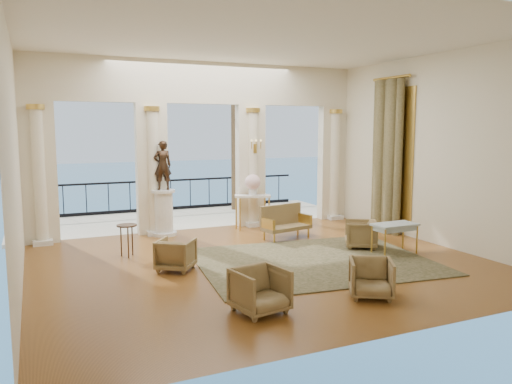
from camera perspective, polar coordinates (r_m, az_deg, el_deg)
name	(u,v)px	position (r m, az deg, el deg)	size (l,w,h in m)	color
floor	(263,263)	(10.38, 0.79, -8.13)	(9.00, 9.00, 0.00)	#4B2C10
room_walls	(290,122)	(9.00, 3.86, 8.01)	(9.00, 9.00, 9.00)	#EDE4C6
arcade	(203,135)	(13.56, -6.07, 6.53)	(9.00, 0.56, 4.50)	beige
terrace	(184,219)	(15.71, -8.19, -3.05)	(10.00, 3.60, 0.10)	#BBB299
balustrade	(171,198)	(17.16, -9.70, -0.65)	(9.00, 0.06, 1.03)	black
palm_tree	(234,88)	(16.91, -2.56, 11.84)	(2.00, 2.00, 4.50)	#4C3823
sea	(70,195)	(69.75, -20.51, -0.30)	(160.00, 160.00, 0.00)	#206997
curtain	(386,156)	(13.59, 14.68, 3.95)	(0.33, 1.40, 4.09)	brown
window_frame	(392,153)	(13.70, 15.30, 4.30)	(0.04, 1.60, 3.40)	gold
wall_sconce	(255,148)	(13.78, -0.08, 5.11)	(0.30, 0.11, 0.33)	gold
rug	(314,261)	(10.57, 6.59, -7.84)	(4.74, 3.69, 0.02)	#252D14
armchair_a	(260,288)	(7.64, 0.46, -10.95)	(0.73, 0.68, 0.75)	#4F4325
armchair_b	(371,276)	(8.52, 13.03, -9.37)	(0.68, 0.64, 0.70)	#4F4325
armchair_c	(361,233)	(11.83, 11.88, -4.58)	(0.69, 0.65, 0.71)	#4F4325
armchair_d	(176,253)	(9.94, -9.15, -6.88)	(0.67, 0.62, 0.69)	#4F4325
settee	(284,222)	(12.59, 3.26, -3.43)	(1.35, 0.78, 0.84)	#4F4325
game_table	(395,227)	(11.44, 15.58, -3.84)	(0.99, 0.55, 0.67)	#A0B8C7
pedestal	(164,213)	(13.11, -10.50, -2.43)	(0.65, 0.65, 1.19)	silver
statue	(163,165)	(12.96, -10.63, 3.00)	(0.46, 0.30, 1.26)	#312115
console_table	(253,201)	(13.72, -0.38, -1.01)	(1.05, 0.72, 0.93)	silver
urn	(253,183)	(13.66, -0.38, 1.01)	(0.43, 0.43, 0.57)	white
side_table	(127,229)	(11.11, -14.55, -4.14)	(0.43, 0.43, 0.70)	black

